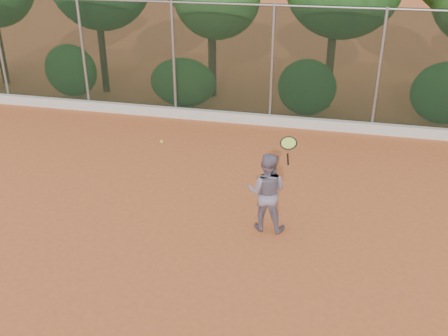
# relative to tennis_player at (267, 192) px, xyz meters

# --- Properties ---
(ground) EXTENTS (80.00, 80.00, 0.00)m
(ground) POSITION_rel_tennis_player_xyz_m (-0.82, -1.07, -0.80)
(ground) COLOR #C45F2E
(ground) RESTS_ON ground
(concrete_curb) EXTENTS (24.00, 0.20, 0.30)m
(concrete_curb) POSITION_rel_tennis_player_xyz_m (-0.82, 5.75, -0.65)
(concrete_curb) COLOR beige
(concrete_curb) RESTS_ON ground
(tennis_player) EXTENTS (0.79, 0.63, 1.60)m
(tennis_player) POSITION_rel_tennis_player_xyz_m (0.00, 0.00, 0.00)
(tennis_player) COLOR slate
(tennis_player) RESTS_ON ground
(chainlink_fence) EXTENTS (24.09, 0.09, 3.50)m
(chainlink_fence) POSITION_rel_tennis_player_xyz_m (-0.82, 5.93, 1.06)
(chainlink_fence) COLOR black
(chainlink_fence) RESTS_ON ground
(tennis_racket) EXTENTS (0.33, 0.30, 0.58)m
(tennis_racket) POSITION_rel_tennis_player_xyz_m (0.37, -0.04, 1.03)
(tennis_racket) COLOR black
(tennis_racket) RESTS_ON ground
(tennis_ball_in_flight) EXTENTS (0.06, 0.06, 0.06)m
(tennis_ball_in_flight) POSITION_rel_tennis_player_xyz_m (-1.95, -0.33, 0.99)
(tennis_ball_in_flight) COLOR #B7D831
(tennis_ball_in_flight) RESTS_ON ground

